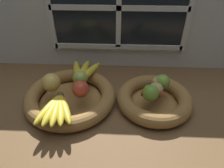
{
  "coord_description": "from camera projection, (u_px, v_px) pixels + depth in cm",
  "views": [
    {
      "loc": [
        1.26,
        -66.22,
        57.07
      ],
      "look_at": [
        -1.72,
        -1.92,
        9.92
      ],
      "focal_mm": 32.4,
      "sensor_mm": 36.0,
      "label": 1
    }
  ],
  "objects": [
    {
      "name": "lime_far",
      "position": [
        162.0,
        82.0,
        0.83
      ],
      "size": [
        6.04,
        6.04,
        6.04
      ],
      "primitive_type": "sphere",
      "color": "#7AAD3D",
      "rests_on": "fruit_bowl_right"
    },
    {
      "name": "fruit_bowl_left",
      "position": [
        70.0,
        97.0,
        0.85
      ],
      "size": [
        37.72,
        37.72,
        5.92
      ],
      "color": "olive",
      "rests_on": "ground_plane"
    },
    {
      "name": "ground_plane",
      "position": [
        116.0,
        103.0,
        0.88
      ],
      "size": [
        140.0,
        90.0,
        3.0
      ],
      "primitive_type": "cube",
      "color": "brown"
    },
    {
      "name": "apple_golden_left",
      "position": [
        51.0,
        83.0,
        0.81
      ],
      "size": [
        7.53,
        7.53,
        7.53
      ],
      "primitive_type": "sphere",
      "color": "#DBB756",
      "rests_on": "fruit_bowl_left"
    },
    {
      "name": "banana_bunch_back",
      "position": [
        83.0,
        72.0,
        0.92
      ],
      "size": [
        14.86,
        19.39,
        3.16
      ],
      "color": "yellow",
      "rests_on": "fruit_bowl_left"
    },
    {
      "name": "fruit_bowl_right",
      "position": [
        154.0,
        99.0,
        0.83
      ],
      "size": [
        30.82,
        30.82,
        5.92
      ],
      "color": "olive",
      "rests_on": "ground_plane"
    },
    {
      "name": "chili_pepper",
      "position": [
        155.0,
        95.0,
        0.79
      ],
      "size": [
        10.8,
        3.56,
        2.21
      ],
      "primitive_type": "cone",
      "rotation": [
        0.0,
        1.57,
        -0.13
      ],
      "color": "red",
      "rests_on": "fruit_bowl_right"
    },
    {
      "name": "potato_back",
      "position": [
        159.0,
        82.0,
        0.84
      ],
      "size": [
        7.18,
        6.2,
        4.95
      ],
      "primitive_type": "ellipsoid",
      "rotation": [
        0.0,
        0.0,
        0.08
      ],
      "color": "tan",
      "rests_on": "fruit_bowl_right"
    },
    {
      "name": "apple_red_right",
      "position": [
        81.0,
        89.0,
        0.78
      ],
      "size": [
        6.62,
        6.62,
        6.62
      ],
      "primitive_type": "sphere",
      "color": "#CC422D",
      "rests_on": "fruit_bowl_left"
    },
    {
      "name": "banana_bunch_front",
      "position": [
        56.0,
        109.0,
        0.72
      ],
      "size": [
        14.4,
        17.76,
        2.98
      ],
      "color": "yellow",
      "rests_on": "fruit_bowl_left"
    },
    {
      "name": "potato_large",
      "position": [
        156.0,
        89.0,
        0.8
      ],
      "size": [
        7.28,
        7.49,
        4.52
      ],
      "primitive_type": "ellipsoid",
      "rotation": [
        0.0,
        0.0,
        1.27
      ],
      "color": "tan",
      "rests_on": "fruit_bowl_right"
    },
    {
      "name": "apple_green_back",
      "position": [
        80.0,
        78.0,
        0.85
      ],
      "size": [
        6.4,
        6.4,
        6.4
      ],
      "primitive_type": "sphere",
      "color": "#99B74C",
      "rests_on": "fruit_bowl_left"
    },
    {
      "name": "back_wall",
      "position": [
        119.0,
        13.0,
        0.95
      ],
      "size": [
        140.0,
        4.6,
        55.0
      ],
      "color": "silver",
      "rests_on": "ground_plane"
    },
    {
      "name": "lime_near",
      "position": [
        151.0,
        93.0,
        0.77
      ],
      "size": [
        6.45,
        6.45,
        6.45
      ],
      "primitive_type": "sphere",
      "color": "#6B9E33",
      "rests_on": "fruit_bowl_right"
    }
  ]
}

